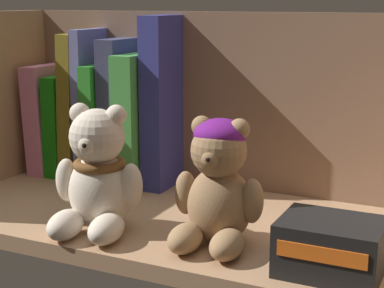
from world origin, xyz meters
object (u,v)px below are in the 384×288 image
Objects in this scene: book_7 at (165,102)px; small_product_box at (331,247)px; book_2 at (83,105)px; book_6 at (144,118)px; book_5 at (124,110)px; teddy_bear_larger at (97,178)px; teddy_bear_smaller at (218,186)px; book_0 at (54,117)px; book_1 at (70,123)px; book_4 at (108,121)px; book_3 at (96,103)px.

small_product_box is (29.62, -20.57, -9.66)cm from book_7.
small_product_box is at bearing -24.99° from book_2.
book_6 is at bearing 148.24° from small_product_box.
book_2 is at bearing -180.00° from book_5.
book_5 is 1.10× the size of book_6.
teddy_bear_larger is 14.72cm from teddy_bear_smaller.
book_5 is at bearing 0.00° from book_0.
teddy_bear_larger is (18.94, -20.43, -1.30)cm from book_1.
book_0 is at bearing 180.00° from book_7.
book_4 is 1.72× the size of small_product_box.
book_5 reaches higher than teddy_bear_larger.
book_6 reaches higher than book_4.
book_3 reaches higher than book_1.
book_3 reaches higher than book_6.
book_5 is (10.14, 0.00, 2.94)cm from book_1.
book_5 reaches higher than teddy_bear_smaller.
book_6 is at bearing 0.00° from book_0.
book_7 is at bearing 0.00° from book_0.
book_3 is at bearing 0.00° from book_1.
book_3 is 1.29× the size of book_4.
book_0 is 41.06cm from teddy_bear_smaller.
book_6 is 1.34× the size of teddy_bear_smaller.
small_product_box is (44.11, -20.57, -8.24)cm from book_2.
book_5 is (13.28, 0.00, 2.21)cm from book_0.
teddy_bear_smaller is (14.58, 2.02, 0.38)cm from teddy_bear_larger.
book_1 is at bearing 180.00° from book_2.
small_product_box is at bearing -34.78° from book_7.
book_0 is at bearing 153.33° from teddy_bear_smaller.
book_7 reaches higher than book_2.
book_3 reaches higher than book_4.
book_5 is at bearing 0.00° from book_4.
book_5 is 3.65cm from book_6.
teddy_bear_larger is at bearing -60.22° from book_4.
book_5 is 30.01cm from teddy_bear_smaller.
book_3 is at bearing 124.22° from teddy_bear_larger.
book_7 is 1.72× the size of teddy_bear_smaller.
book_1 is 51.42cm from small_product_box.
book_2 is at bearing 0.00° from book_1.
teddy_bear_larger is at bearing -66.70° from book_5.
book_2 reaches higher than small_product_box.
book_0 is 20.76cm from book_7.
book_4 is 10.63cm from book_7.
book_0 is at bearing 180.00° from book_1.
book_4 is (2.20, 0.00, -2.56)cm from book_3.
book_7 is 21.35cm from teddy_bear_larger.
teddy_bear_larger is 1.49× the size of small_product_box.
teddy_bear_larger is at bearing -85.25° from book_7.
book_5 is at bearing 0.00° from book_1.
book_4 is at bearing 180.00° from book_6.
teddy_bear_larger is at bearing -172.12° from teddy_bear_smaller.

